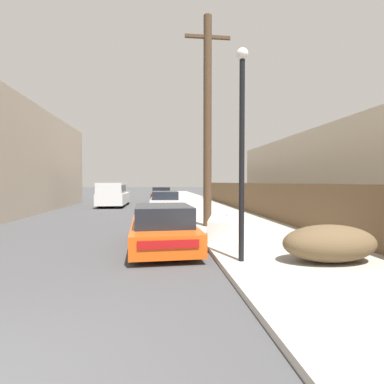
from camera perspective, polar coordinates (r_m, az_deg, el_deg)
sidewalk_curb at (r=26.14m, az=0.99°, el=-2.08°), size 4.20×63.00×0.12m
discarded_fridge at (r=9.34m, az=5.45°, el=-6.88°), size 1.09×1.87×0.69m
parked_sports_car_red at (r=8.76m, az=-5.66°, el=-6.77°), size 1.96×4.54×1.23m
car_parked_mid at (r=19.66m, az=-5.15°, el=-1.82°), size 1.91×4.71×1.28m
car_parked_far at (r=27.58m, az=-5.79°, el=-0.63°), size 1.97×4.10×1.42m
pickup_truck at (r=23.55m, az=-14.79°, el=-0.52°), size 1.99×5.48×1.82m
utility_pole at (r=12.21m, az=2.98°, el=13.63°), size 1.80×0.32×8.29m
street_lamp at (r=6.78m, az=9.48°, el=10.02°), size 0.26×0.26×4.69m
brush_pile at (r=7.34m, az=24.71°, el=-8.87°), size 2.11×1.21×0.82m
wooden_fence at (r=18.56m, az=10.33°, el=-0.93°), size 0.08×33.47×1.70m
building_right_house at (r=18.80m, az=28.56°, el=2.96°), size 6.00×20.28×4.60m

